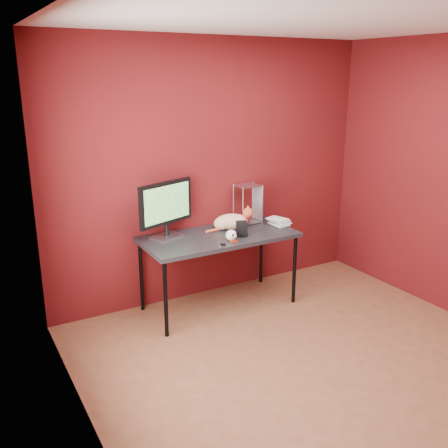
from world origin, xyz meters
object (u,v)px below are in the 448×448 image
monitor (166,207)px  book_stack (274,187)px  cat (232,221)px  skull_mug (231,235)px  desk (219,240)px  speaker (242,229)px

monitor → book_stack: (1.10, -0.18, 0.10)m
cat → monitor: bearing=-167.1°
monitor → book_stack: book_stack is taller
cat → skull_mug: cat is taller
desk → skull_mug: size_ratio=13.43×
desk → book_stack: (0.63, -0.01, 0.45)m
desk → book_stack: bearing=-0.9°
speaker → book_stack: bearing=37.5°
skull_mug → book_stack: size_ratio=0.14×
monitor → speaker: bearing=-44.5°
cat → book_stack: bearing=3.3°
skull_mug → speaker: (0.16, 0.08, 0.01)m
monitor → skull_mug: monitor is taller
skull_mug → speaker: 0.18m
skull_mug → monitor: bearing=129.2°
book_stack → speaker: bearing=-165.5°
cat → skull_mug: size_ratio=4.46×
monitor → cat: bearing=-25.3°
monitor → speaker: (0.65, -0.30, -0.24)m
speaker → book_stack: book_stack is taller
speaker → book_stack: (0.45, 0.12, 0.34)m
skull_mug → speaker: speaker is taller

